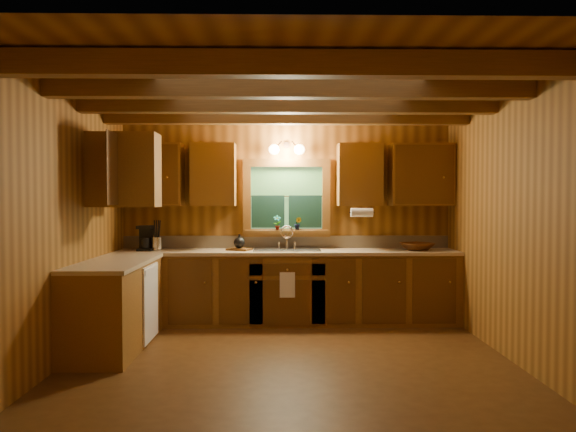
% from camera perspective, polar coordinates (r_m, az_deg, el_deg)
% --- Properties ---
extents(room, '(4.20, 4.20, 4.20)m').
position_cam_1_polar(room, '(5.03, 0.16, -0.86)').
color(room, '#4F3013').
rests_on(room, ground).
extents(ceiling_beams, '(4.20, 2.54, 0.18)m').
position_cam_1_polar(ceiling_beams, '(5.11, 0.16, 12.59)').
color(ceiling_beams, brown).
rests_on(ceiling_beams, room).
extents(base_cabinets, '(4.20, 2.22, 0.86)m').
position_cam_1_polar(base_cabinets, '(6.41, -4.54, -8.11)').
color(base_cabinets, brown).
rests_on(base_cabinets, ground).
extents(countertop, '(4.20, 2.24, 0.04)m').
position_cam_1_polar(countertop, '(6.36, -4.42, -4.10)').
color(countertop, tan).
rests_on(countertop, base_cabinets).
extents(backsplash, '(4.20, 0.02, 0.16)m').
position_cam_1_polar(backsplash, '(6.93, -0.15, -2.78)').
color(backsplash, tan).
rests_on(backsplash, room).
extents(dishwasher_panel, '(0.02, 0.60, 0.80)m').
position_cam_1_polar(dishwasher_panel, '(5.97, -14.42, -8.91)').
color(dishwasher_panel, white).
rests_on(dishwasher_panel, base_cabinets).
extents(upper_cabinets, '(4.19, 1.77, 0.78)m').
position_cam_1_polar(upper_cabinets, '(6.47, -5.12, 4.51)').
color(upper_cabinets, brown).
rests_on(upper_cabinets, room).
extents(window, '(1.12, 0.08, 1.00)m').
position_cam_1_polar(window, '(6.89, -0.15, 1.76)').
color(window, brown).
rests_on(window, room).
extents(window_sill, '(1.06, 0.14, 0.04)m').
position_cam_1_polar(window_sill, '(6.85, -0.15, -1.65)').
color(window_sill, brown).
rests_on(window_sill, room).
extents(wall_sconce, '(0.45, 0.21, 0.17)m').
position_cam_1_polar(wall_sconce, '(6.80, -0.14, 7.13)').
color(wall_sconce, black).
rests_on(wall_sconce, room).
extents(paper_towel_roll, '(0.27, 0.11, 0.11)m').
position_cam_1_polar(paper_towel_roll, '(6.63, 7.86, 0.38)').
color(paper_towel_roll, white).
rests_on(paper_towel_roll, upper_cabinets).
extents(dish_towel, '(0.18, 0.01, 0.30)m').
position_cam_1_polar(dish_towel, '(6.37, -0.07, -7.35)').
color(dish_towel, white).
rests_on(dish_towel, base_cabinets).
extents(sink, '(0.82, 0.48, 0.43)m').
position_cam_1_polar(sink, '(6.66, -0.12, -4.04)').
color(sink, silver).
rests_on(sink, countertop).
extents(coffee_maker, '(0.17, 0.22, 0.31)m').
position_cam_1_polar(coffee_maker, '(6.83, -14.89, -2.30)').
color(coffee_maker, black).
rests_on(coffee_maker, countertop).
extents(utensil_crock, '(0.13, 0.13, 0.38)m').
position_cam_1_polar(utensil_crock, '(6.80, -13.82, -2.81)').
color(utensil_crock, silver).
rests_on(utensil_crock, countertop).
extents(cutting_board, '(0.33, 0.29, 0.02)m').
position_cam_1_polar(cutting_board, '(6.66, -5.21, -3.56)').
color(cutting_board, '#533211').
rests_on(cutting_board, countertop).
extents(teakettle, '(0.14, 0.14, 0.18)m').
position_cam_1_polar(teakettle, '(6.65, -5.21, -2.85)').
color(teakettle, black).
rests_on(teakettle, cutting_board).
extents(wicker_basket, '(0.47, 0.47, 0.09)m').
position_cam_1_polar(wicker_basket, '(6.82, 13.58, -3.18)').
color(wicker_basket, '#48230C').
rests_on(wicker_basket, countertop).
extents(potted_plant_left, '(0.10, 0.07, 0.19)m').
position_cam_1_polar(potted_plant_left, '(6.82, -1.16, -0.70)').
color(potted_plant_left, '#533211').
rests_on(potted_plant_left, window_sill).
extents(potted_plant_right, '(0.11, 0.09, 0.16)m').
position_cam_1_polar(potted_plant_right, '(6.83, 1.06, -0.81)').
color(potted_plant_right, '#533211').
rests_on(potted_plant_right, window_sill).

